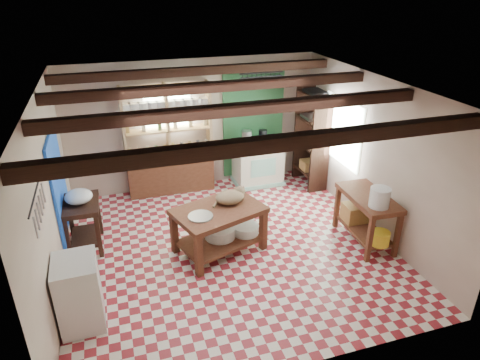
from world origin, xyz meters
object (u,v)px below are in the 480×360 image
object	(u,v)px
right_counter	(366,219)
stove	(258,162)
work_table	(219,230)
cat	(230,197)
prep_table	(84,225)
white_cabinet	(79,293)

from	to	relation	value
right_counter	stove	bearing A→B (deg)	111.60
work_table	cat	distance (m)	0.54
stove	work_table	bearing A→B (deg)	-124.20
prep_table	work_table	bearing A→B (deg)	-19.21
stove	right_counter	bearing A→B (deg)	-71.58
white_cabinet	cat	distance (m)	2.58
work_table	prep_table	xyz separation A→B (m)	(-2.03, 0.74, 0.03)
work_table	cat	bearing A→B (deg)	11.31
white_cabinet	right_counter	xyz separation A→B (m)	(4.40, 0.57, -0.04)
stove	white_cabinet	size ratio (longest dim) A/B	1.05
right_counter	white_cabinet	bearing A→B (deg)	-170.53
white_cabinet	prep_table	bearing A→B (deg)	87.55
work_table	stove	world-z (taller)	stove
work_table	white_cabinet	distance (m)	2.29
work_table	right_counter	world-z (taller)	right_counter
stove	prep_table	bearing A→B (deg)	-158.43
stove	right_counter	distance (m)	2.79
work_table	white_cabinet	bearing A→B (deg)	-171.93
work_table	right_counter	bearing A→B (deg)	-29.37
work_table	stove	size ratio (longest dim) A/B	1.37
stove	prep_table	size ratio (longest dim) A/B	1.20
work_table	prep_table	size ratio (longest dim) A/B	1.64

